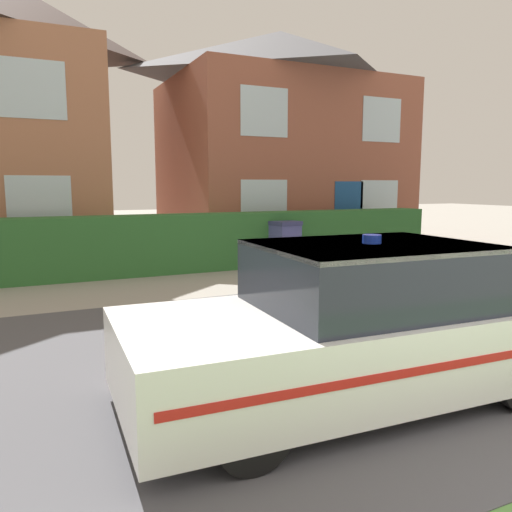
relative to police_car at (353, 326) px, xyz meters
The scene contains 5 objects.
road_strip 1.60m from the police_car, 75.24° to the left, with size 28.00×6.30×0.01m, color #4C4C51.
garden_hedge 7.41m from the police_car, 90.51° to the left, with size 14.95×0.79×1.33m, color #2D662D.
police_car is the anchor object (origin of this frame).
house_right 12.93m from the police_car, 65.39° to the left, with size 7.49×5.92×6.97m.
wheelie_bin 7.49m from the police_car, 66.84° to the left, with size 0.76×0.81×1.14m.
Camera 1 is at (-3.09, -1.02, 1.98)m, focal length 35.00 mm.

